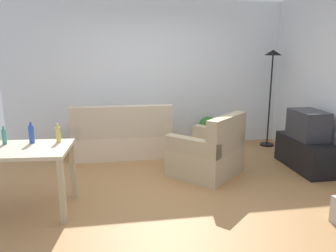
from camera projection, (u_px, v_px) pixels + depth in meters
name	position (u px, v px, depth m)	size (l,w,h in m)	color
ground_plane	(167.00, 190.00, 4.44)	(5.20, 4.40, 0.02)	#9E7042
wall_rear	(148.00, 75.00, 6.24)	(5.20, 0.10, 2.70)	silver
couch	(122.00, 138.00, 5.80)	(1.67, 0.84, 0.92)	beige
tv_stand	(305.00, 154.00, 5.16)	(0.44, 1.10, 0.48)	black
tv	(308.00, 125.00, 5.06)	(0.41, 0.60, 0.44)	#2D2D33
torchiere_lamp	(272.00, 72.00, 6.14)	(0.32, 0.32, 1.81)	black
desk	(15.00, 158.00, 3.69)	(1.25, 0.79, 0.76)	#C6B28E
potted_plant	(208.00, 129.00, 6.36)	(0.36, 0.36, 0.57)	brown
armchair	(209.00, 153.00, 4.91)	(1.23, 1.23, 0.92)	tan
bottle_tall	(4.00, 136.00, 3.80)	(0.05, 0.05, 0.21)	teal
bottle_blue	(31.00, 134.00, 3.84)	(0.06, 0.06, 0.25)	#2347A3
bottle_squat	(58.00, 134.00, 3.89)	(0.06, 0.06, 0.22)	#BCB24C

